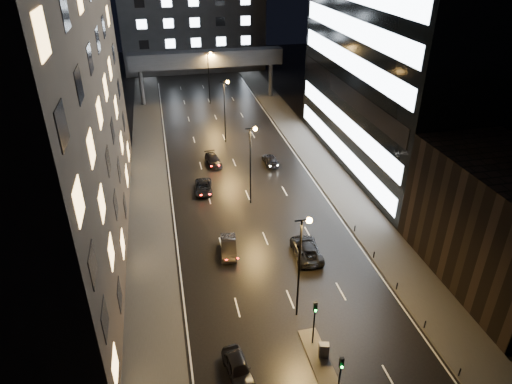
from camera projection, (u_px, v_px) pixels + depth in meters
ground at (234, 163)px, 67.90m from camera, size 160.00×160.00×0.00m
sidewalk_left at (149, 186)px, 61.27m from camera, size 5.00×110.00×0.15m
sidewalk_right at (325, 169)px, 65.94m from camera, size 5.00×110.00×0.15m
building_left at (10, 59)px, 40.26m from camera, size 15.00×48.00×40.00m
building_right_low at (503, 226)px, 42.31m from camera, size 10.00×18.00×12.00m
building_far at (192, 16)px, 111.14m from camera, size 34.00×14.00×25.00m
skybridge at (207, 59)px, 89.34m from camera, size 30.00×3.00×10.00m
median_island at (322, 367)px, 35.57m from camera, size 1.60×8.00×0.15m
traffic_signal_near at (315, 316)px, 36.21m from camera, size 0.28×0.34×4.40m
traffic_signal_far at (340, 373)px, 31.53m from camera, size 0.28×0.34×4.40m
bollard_row at (410, 305)px, 41.07m from camera, size 0.12×25.12×0.90m
streetlight_near at (302, 256)px, 37.50m from camera, size 1.45×0.50×10.15m
streetlight_mid_a at (252, 156)px, 54.53m from camera, size 1.45×0.50×10.15m
streetlight_mid_b at (225, 104)px, 71.55m from camera, size 1.45×0.50×10.15m
streetlight_far at (209, 71)px, 88.57m from camera, size 1.45×0.50×10.15m
car_away_a at (238, 368)px, 34.76m from camera, size 2.27×4.44×1.45m
car_away_b at (229, 247)px, 48.22m from camera, size 2.12×4.69×1.49m
car_away_c at (204, 187)px, 59.84m from camera, size 2.58×4.88×1.31m
car_away_d at (213, 160)px, 67.11m from camera, size 2.40×4.75×1.32m
car_toward_a at (306, 249)px, 47.80m from camera, size 2.95×5.82×1.58m
car_toward_b at (270, 160)px, 67.14m from camera, size 1.87×4.53×1.31m
utility_cabinet at (324, 350)px, 36.14m from camera, size 0.90×0.72×1.31m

